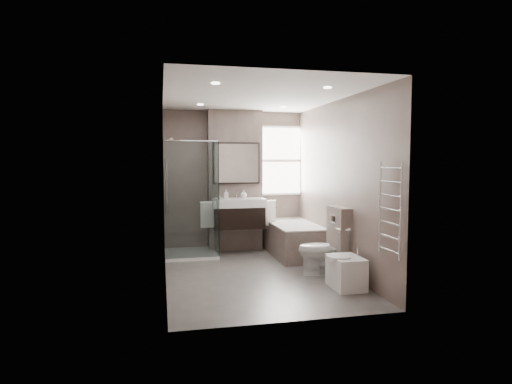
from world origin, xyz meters
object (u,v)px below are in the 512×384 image
object	(u,v)px
vanity	(238,213)
bathtub	(293,237)
toilet	(323,250)
bidet	(346,272)

from	to	relation	value
vanity	bathtub	bearing A→B (deg)	-19.37
bathtub	vanity	bearing A→B (deg)	160.63
vanity	toilet	world-z (taller)	vanity
toilet	bidet	bearing A→B (deg)	20.89
bathtub	toilet	xyz separation A→B (m)	(0.05, -1.34, 0.06)
vanity	toilet	distance (m)	1.96
vanity	bathtub	distance (m)	1.07
vanity	bidet	bearing A→B (deg)	-66.77
bidet	vanity	bearing A→B (deg)	113.23
bathtub	toilet	size ratio (longest dim) A/B	2.15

